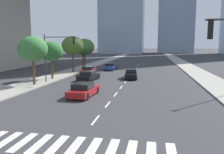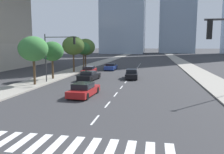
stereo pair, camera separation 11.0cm
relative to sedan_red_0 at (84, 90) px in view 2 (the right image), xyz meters
name	(u,v)px [view 2 (the right image)]	position (x,y,z in m)	size (l,w,h in m)	color
sidewalk_east	(204,77)	(14.10, 16.13, -0.52)	(4.00, 260.00, 0.15)	gray
sidewalk_west	(65,73)	(-8.36, 16.13, -0.52)	(4.00, 260.00, 0.15)	gray
crosswalk_near	(74,146)	(2.87, -10.72, -0.59)	(9.45, 2.31, 0.01)	silver
lane_divider_center	(132,75)	(2.87, 17.28, -0.59)	(0.14, 50.00, 0.01)	silver
sedan_red_0	(84,90)	(0.00, 0.00, 0.00)	(2.10, 4.59, 1.28)	maroon
sedan_blue_1	(111,67)	(-1.94, 23.97, 0.02)	(1.95, 4.80, 1.31)	navy
sedan_black_2	(89,76)	(-2.35, 9.88, 0.01)	(2.30, 4.50, 1.29)	black
sedan_red_3	(89,70)	(-4.28, 16.52, 0.03)	(2.24, 4.93, 1.35)	maroon
sedan_black_4	(132,74)	(3.29, 12.61, 0.03)	(2.02, 4.51, 1.36)	black
traffic_signal_far	(56,49)	(-5.65, 6.78, 3.71)	(4.45, 0.28, 6.08)	#333335
street_tree_nearest	(33,49)	(-7.56, 4.51, 3.79)	(3.46, 3.46, 5.72)	#4C3823
street_tree_second	(52,51)	(-7.56, 9.57, 3.39)	(3.19, 3.19, 5.20)	#4C3823
street_tree_third	(73,46)	(-7.56, 18.19, 4.18)	(3.86, 3.86, 6.27)	#4C3823
street_tree_fourth	(84,48)	(-7.56, 24.05, 3.66)	(2.93, 2.93, 5.37)	#4C3823
street_tree_fifth	(85,47)	(-7.56, 25.33, 3.89)	(4.01, 4.01, 6.04)	#4C3823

